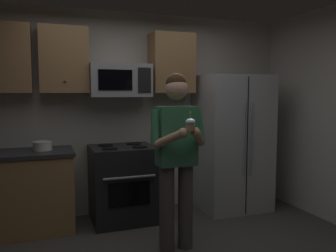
{
  "coord_description": "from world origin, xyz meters",
  "views": [
    {
      "loc": [
        -1.07,
        -2.78,
        1.57
      ],
      "look_at": [
        0.09,
        0.39,
        1.25
      ],
      "focal_mm": 37.42,
      "sensor_mm": 36.0,
      "label": 1
    }
  ],
  "objects": [
    {
      "name": "refrigerator",
      "position": [
        1.35,
        1.32,
        0.9
      ],
      "size": [
        0.9,
        0.75,
        1.8
      ],
      "color": "#B7BABF",
      "rests_on": "ground"
    },
    {
      "name": "oven_range",
      "position": [
        -0.15,
        1.36,
        0.46
      ],
      "size": [
        0.76,
        0.7,
        0.93
      ],
      "color": "black",
      "rests_on": "ground"
    },
    {
      "name": "bowl_large_white",
      "position": [
        -1.06,
        1.41,
        0.97
      ],
      "size": [
        0.22,
        0.22,
        0.1
      ],
      "color": "white",
      "rests_on": "counter_left"
    },
    {
      "name": "cabinet_row_upper",
      "position": [
        -0.72,
        1.53,
        1.95
      ],
      "size": [
        2.78,
        0.36,
        0.76
      ],
      "color": "#9E7247"
    },
    {
      "name": "cupcake",
      "position": [
        0.18,
        0.05,
        1.29
      ],
      "size": [
        0.09,
        0.09,
        0.17
      ],
      "color": "#A87F56"
    },
    {
      "name": "wall_back",
      "position": [
        0.0,
        1.75,
        1.3
      ],
      "size": [
        4.4,
        0.1,
        2.6
      ],
      "primitive_type": "cube",
      "color": "beige",
      "rests_on": "ground"
    },
    {
      "name": "microwave",
      "position": [
        -0.15,
        1.48,
        1.72
      ],
      "size": [
        0.74,
        0.41,
        0.4
      ],
      "color": "#9EA0A5"
    },
    {
      "name": "counter_left",
      "position": [
        -1.45,
        1.38,
        0.46
      ],
      "size": [
        1.44,
        0.66,
        0.92
      ],
      "color": "#9E7247",
      "rests_on": "ground"
    },
    {
      "name": "person",
      "position": [
        0.18,
        0.38,
        1.0
      ],
      "size": [
        0.6,
        0.48,
        1.76
      ],
      "color": "#4C4742",
      "rests_on": "ground"
    }
  ]
}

